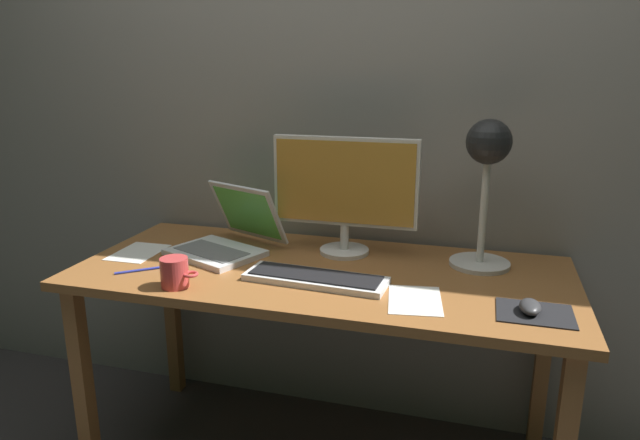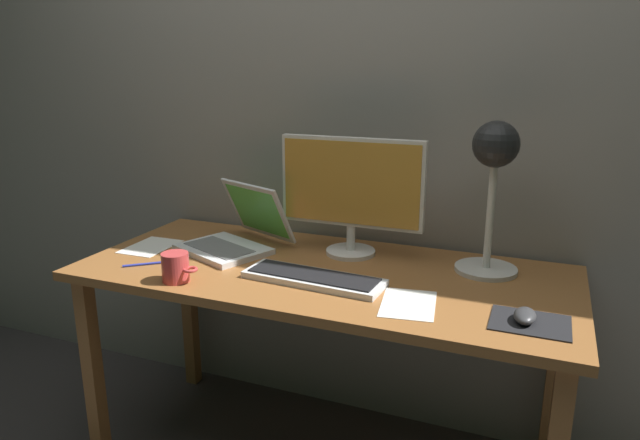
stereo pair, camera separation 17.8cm
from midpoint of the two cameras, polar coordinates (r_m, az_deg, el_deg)
The scene contains 12 objects.
back_wall at distance 2.15m, azimuth 6.78°, elevation 12.86°, with size 4.80×0.06×2.60m, color gray.
desk at distance 1.91m, azimuth 2.96°, elevation -7.16°, with size 1.60×0.70×0.74m.
monitor at distance 1.97m, azimuth 5.73°, elevation 3.07°, with size 0.51×0.17×0.41m.
keyboard_main at distance 1.77m, azimuth 2.24°, elevation -5.82°, with size 0.45×0.17×0.03m.
laptop at distance 2.08m, azimuth -5.58°, elevation -1.07°, with size 0.41×0.42×0.23m.
desk_lamp at distance 1.87m, azimuth 19.53°, elevation 4.82°, with size 0.20×0.20×0.48m.
mousepad at distance 1.63m, azimuth 23.15°, elevation -9.42°, with size 0.20×0.16×0.00m, color black.
mouse at distance 1.62m, azimuth 22.71°, elevation -8.82°, with size 0.06×0.10×0.03m, color #38383A.
coffee_mug at distance 1.79m, azimuth -11.39°, elevation -4.67°, with size 0.12×0.08×0.09m.
paper_sheet_near_mouse at distance 1.65m, azimuth 11.86°, elevation -8.21°, with size 0.15×0.21×0.00m, color white.
paper_sheet_by_keyboard at distance 2.16m, azimuth -14.24°, elevation -2.61°, with size 0.15×0.21×0.00m, color white.
pen at distance 1.97m, azimuth -14.59°, elevation -4.30°, with size 0.01×0.01×0.14m, color #2633A5.
Camera 2 is at (0.65, -1.64, 1.39)m, focal length 32.24 mm.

